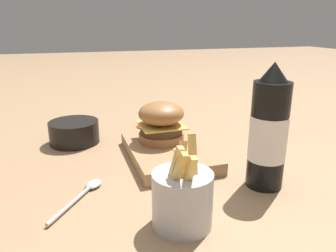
# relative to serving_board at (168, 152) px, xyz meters

# --- Properties ---
(ground_plane) EXTENTS (6.00, 6.00, 0.00)m
(ground_plane) POSITION_rel_serving_board_xyz_m (0.00, -0.08, -0.01)
(ground_plane) COLOR #9E7A56
(serving_board) EXTENTS (0.26, 0.18, 0.03)m
(serving_board) POSITION_rel_serving_board_xyz_m (0.00, 0.00, 0.00)
(serving_board) COLOR #A37A51
(serving_board) RESTS_ON ground_plane
(burger) EXTENTS (0.11, 0.11, 0.10)m
(burger) POSITION_rel_serving_board_xyz_m (-0.04, -0.00, 0.06)
(burger) COLOR #9E6638
(burger) RESTS_ON serving_board
(ketchup_bottle) EXTENTS (0.07, 0.07, 0.24)m
(ketchup_bottle) POSITION_rel_serving_board_xyz_m (0.19, 0.14, 0.10)
(ketchup_bottle) COLOR black
(ketchup_bottle) RESTS_ON ground_plane
(fries_basket) EXTENTS (0.10, 0.10, 0.15)m
(fries_basket) POSITION_rel_serving_board_xyz_m (0.27, -0.06, 0.03)
(fries_basket) COLOR #B7B7BC
(fries_basket) RESTS_ON ground_plane
(side_bowl) EXTENTS (0.13, 0.13, 0.06)m
(side_bowl) POSITION_rel_serving_board_xyz_m (-0.17, -0.21, 0.02)
(side_bowl) COLOR black
(side_bowl) RESTS_ON ground_plane
(spoon) EXTENTS (0.14, 0.11, 0.01)m
(spoon) POSITION_rel_serving_board_xyz_m (0.12, -0.20, -0.01)
(spoon) COLOR #B2B2B7
(spoon) RESTS_ON ground_plane
(ketchup_puddle) EXTENTS (0.05, 0.05, 0.00)m
(ketchup_puddle) POSITION_rel_serving_board_xyz_m (-0.25, 0.00, -0.01)
(ketchup_puddle) COLOR #B21E14
(ketchup_puddle) RESTS_ON ground_plane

